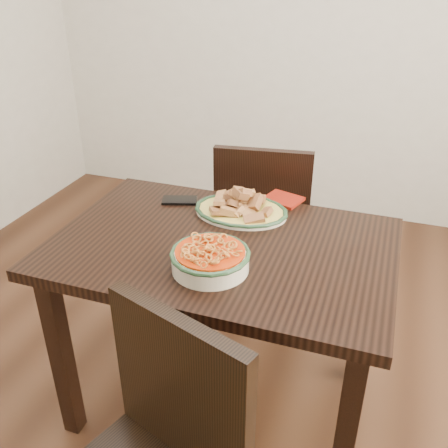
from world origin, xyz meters
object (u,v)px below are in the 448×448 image
(dining_table, at_px, (222,269))
(smartphone, at_px, (180,200))
(chair_far, at_px, (263,221))
(fish_plate, at_px, (241,203))
(noodle_bowl, at_px, (210,257))

(dining_table, xyz_separation_m, smartphone, (-0.26, 0.24, 0.11))
(chair_far, xyz_separation_m, fish_plate, (0.02, -0.43, 0.30))
(fish_plate, xyz_separation_m, smartphone, (-0.26, 0.02, -0.04))
(fish_plate, height_order, smartphone, fish_plate)
(chair_far, bearing_deg, noodle_bowl, 85.25)
(dining_table, height_order, fish_plate, fish_plate)
(noodle_bowl, height_order, smartphone, noodle_bowl)
(chair_far, xyz_separation_m, smartphone, (-0.24, -0.41, 0.26))
(chair_far, height_order, smartphone, chair_far)
(dining_table, bearing_deg, fish_plate, 90.97)
(noodle_bowl, xyz_separation_m, smartphone, (-0.28, 0.40, -0.04))
(dining_table, relative_size, fish_plate, 3.30)
(dining_table, bearing_deg, noodle_bowl, -83.13)
(noodle_bowl, bearing_deg, fish_plate, 93.48)
(smartphone, bearing_deg, fish_plate, -22.73)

